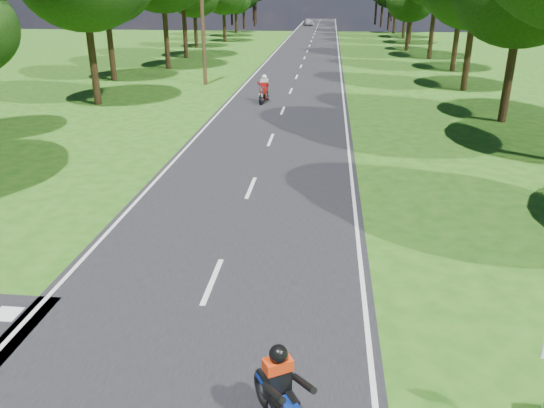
# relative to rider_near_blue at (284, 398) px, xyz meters

# --- Properties ---
(ground) EXTENTS (160.00, 160.00, 0.00)m
(ground) POSITION_rel_rider_near_blue_xyz_m (-1.94, 2.25, -0.76)
(ground) COLOR #1F5112
(ground) RESTS_ON ground
(main_road) EXTENTS (7.00, 140.00, 0.02)m
(main_road) POSITION_rel_rider_near_blue_xyz_m (-1.94, 52.25, -0.75)
(main_road) COLOR black
(main_road) RESTS_ON ground
(road_markings) EXTENTS (7.40, 140.00, 0.01)m
(road_markings) POSITION_rel_rider_near_blue_xyz_m (-2.08, 50.38, -0.73)
(road_markings) COLOR silver
(road_markings) RESTS_ON main_road
(telegraph_pole) EXTENTS (1.20, 0.26, 8.00)m
(telegraph_pole) POSITION_rel_rider_near_blue_xyz_m (-7.94, 30.25, 3.32)
(telegraph_pole) COLOR #382616
(telegraph_pole) RESTS_ON ground
(rider_near_blue) EXTENTS (1.39, 1.83, 1.47)m
(rider_near_blue) POSITION_rel_rider_near_blue_xyz_m (0.00, 0.00, 0.00)
(rider_near_blue) COLOR navy
(rider_near_blue) RESTS_ON main_road
(rider_far_red) EXTENTS (0.77, 1.90, 1.54)m
(rider_far_red) POSITION_rel_rider_near_blue_xyz_m (-3.23, 24.43, 0.04)
(rider_far_red) COLOR maroon
(rider_far_red) RESTS_ON main_road
(distant_car) EXTENTS (2.21, 4.11, 1.33)m
(distant_car) POSITION_rel_rider_near_blue_xyz_m (-3.67, 96.26, -0.07)
(distant_car) COLOR #AEB1B6
(distant_car) RESTS_ON main_road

